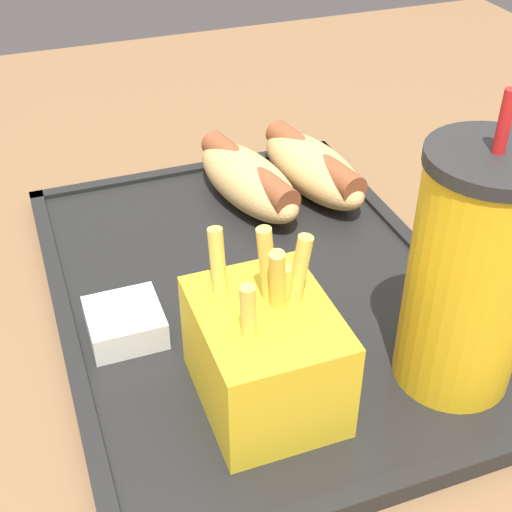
{
  "coord_description": "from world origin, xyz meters",
  "views": [
    {
      "loc": [
        0.35,
        -0.17,
        1.06
      ],
      "look_at": [
        -0.04,
        -0.03,
        0.75
      ],
      "focal_mm": 50.0,
      "sensor_mm": 36.0,
      "label": 1
    }
  ],
  "objects_px": {
    "hot_dog_near": "(248,179)",
    "fries_carton": "(265,353)",
    "hot_dog_far": "(313,167)",
    "sauce_cup_mayo": "(125,322)",
    "soda_cup": "(471,273)"
  },
  "relations": [
    {
      "from": "sauce_cup_mayo",
      "to": "fries_carton",
      "type": "bearing_deg",
      "value": 38.81
    },
    {
      "from": "soda_cup",
      "to": "sauce_cup_mayo",
      "type": "height_order",
      "value": "soda_cup"
    },
    {
      "from": "hot_dog_near",
      "to": "sauce_cup_mayo",
      "type": "bearing_deg",
      "value": -45.74
    },
    {
      "from": "hot_dog_far",
      "to": "hot_dog_near",
      "type": "distance_m",
      "value": 0.06
    },
    {
      "from": "soda_cup",
      "to": "fries_carton",
      "type": "distance_m",
      "value": 0.13
    },
    {
      "from": "soda_cup",
      "to": "hot_dog_far",
      "type": "distance_m",
      "value": 0.25
    },
    {
      "from": "hot_dog_near",
      "to": "fries_carton",
      "type": "distance_m",
      "value": 0.23
    },
    {
      "from": "hot_dog_near",
      "to": "fries_carton",
      "type": "height_order",
      "value": "fries_carton"
    },
    {
      "from": "hot_dog_far",
      "to": "sauce_cup_mayo",
      "type": "bearing_deg",
      "value": -56.05
    },
    {
      "from": "soda_cup",
      "to": "hot_dog_near",
      "type": "height_order",
      "value": "soda_cup"
    },
    {
      "from": "hot_dog_far",
      "to": "fries_carton",
      "type": "relative_size",
      "value": 1.21
    },
    {
      "from": "fries_carton",
      "to": "hot_dog_far",
      "type": "bearing_deg",
      "value": 149.57
    },
    {
      "from": "hot_dog_far",
      "to": "sauce_cup_mayo",
      "type": "distance_m",
      "value": 0.24
    },
    {
      "from": "soda_cup",
      "to": "sauce_cup_mayo",
      "type": "distance_m",
      "value": 0.23
    },
    {
      "from": "hot_dog_near",
      "to": "sauce_cup_mayo",
      "type": "height_order",
      "value": "hot_dog_near"
    }
  ]
}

